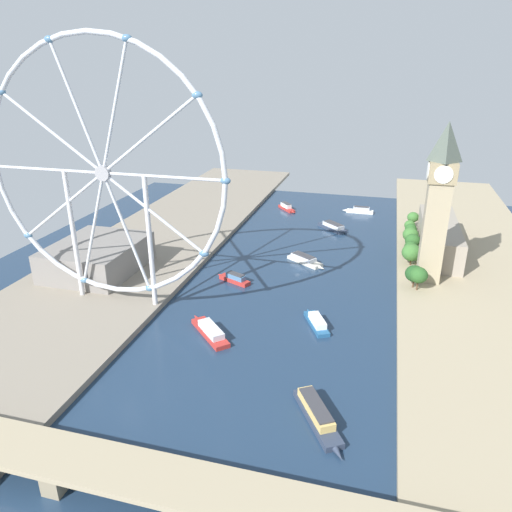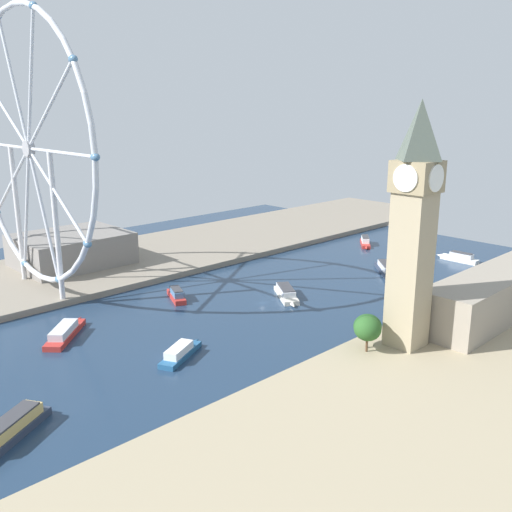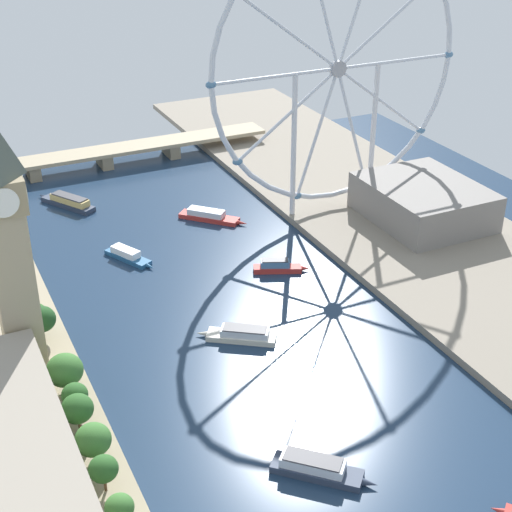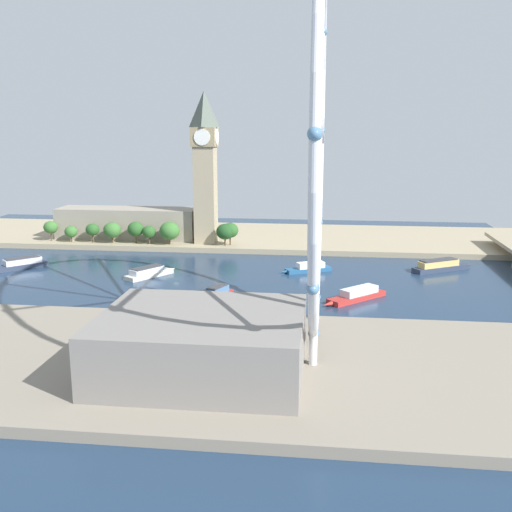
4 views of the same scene
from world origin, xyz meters
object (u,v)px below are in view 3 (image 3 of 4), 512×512
tour_boat_4 (68,202)px  tour_boat_6 (128,255)px  tour_boat_3 (317,468)px  river_bridge (104,154)px  tour_boat_2 (242,334)px  tour_boat_5 (278,267)px  parliament_block (26,446)px  riverside_hall (423,202)px  clock_tower (8,243)px  tour_boat_1 (209,216)px  ferris_wheel (338,70)px

tour_boat_4 → tour_boat_6: tour_boat_4 is taller
tour_boat_6 → tour_boat_3: bearing=-22.6°
tour_boat_3 → tour_boat_6: size_ratio=0.97×
river_bridge → tour_boat_3: bearing=-92.4°
tour_boat_2 → tour_boat_5: size_ratio=1.17×
tour_boat_4 → tour_boat_5: 119.37m
tour_boat_2 → tour_boat_6: (-18.72, 75.35, -0.16)m
parliament_block → riverside_hall: (194.94, 87.23, -0.70)m
clock_tower → tour_boat_1: bearing=40.0°
parliament_block → tour_boat_3: (72.04, -32.12, -9.87)m
tour_boat_2 → tour_boat_3: bearing=116.9°
parliament_block → tour_boat_6: bearing=61.1°
parliament_block → riverside_hall: parliament_block is taller
tour_boat_4 → river_bridge: bearing=-65.3°
clock_tower → parliament_block: bearing=-100.2°
parliament_block → tour_boat_5: bearing=33.5°
ferris_wheel → tour_boat_1: bearing=164.0°
parliament_block → tour_boat_1: (108.20, 133.95, -10.12)m
ferris_wheel → tour_boat_4: 143.26m
tour_boat_2 → tour_boat_5: 51.49m
tour_boat_2 → tour_boat_3: 69.92m
parliament_block → tour_boat_2: parliament_block is taller
clock_tower → river_bridge: bearing=66.8°
river_bridge → tour_boat_5: 150.19m
parliament_block → tour_boat_3: parliament_block is taller
tour_boat_2 → tour_boat_5: (33.92, 38.74, 0.12)m
tour_boat_6 → tour_boat_4: bearing=162.3°
parliament_block → tour_boat_4: 185.37m
riverside_hall → tour_boat_5: size_ratio=2.48×
tour_boat_5 → tour_boat_3: bearing=-87.9°
tour_boat_1 → ferris_wheel: bearing=29.6°
tour_boat_3 → tour_boat_6: bearing=137.6°
parliament_block → tour_boat_1: size_ratio=3.14×
tour_boat_5 → tour_boat_6: tour_boat_5 is taller
tour_boat_1 → tour_boat_3: tour_boat_3 is taller
clock_tower → tour_boat_2: clock_tower is taller
tour_boat_5 → ferris_wheel: bearing=63.7°
tour_boat_3 → ferris_wheel: bearing=102.0°
clock_tower → ferris_wheel: bearing=23.3°
riverside_hall → tour_boat_2: (-114.01, -50.00, -9.39)m
river_bridge → tour_boat_4: 54.73m
river_bridge → tour_boat_6: size_ratio=7.29×
riverside_hall → tour_boat_1: bearing=151.7°
ferris_wheel → tour_boat_5: ferris_wheel is taller
river_bridge → ferris_wheel: bearing=-52.1°
ferris_wheel → river_bridge: size_ratio=0.68×
tour_boat_6 → ferris_wheel: bearing=66.4°
tour_boat_5 → tour_boat_6: size_ratio=0.87×
ferris_wheel → parliament_block: bearing=-144.4°
tour_boat_2 → parliament_block: bearing=58.9°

